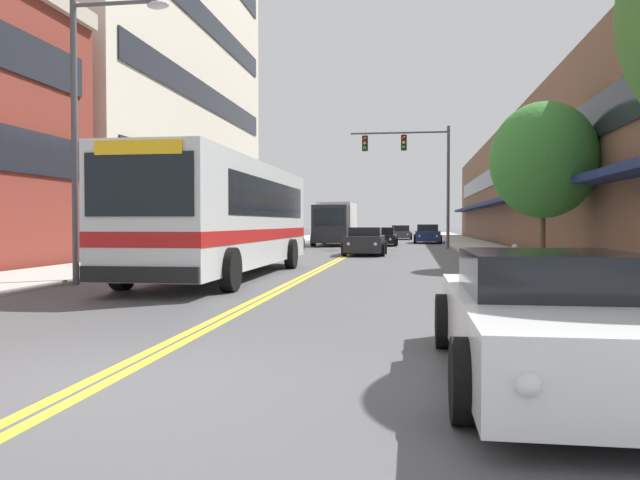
# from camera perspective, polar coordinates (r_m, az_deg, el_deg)

# --- Properties ---
(ground_plane) EXTENTS (240.00, 240.00, 0.00)m
(ground_plane) POSITION_cam_1_polar(r_m,az_deg,el_deg) (42.92, 4.28, -0.50)
(ground_plane) COLOR #4C4C4F
(sidewalk_left) EXTENTS (3.35, 106.00, 0.13)m
(sidewalk_left) POSITION_cam_1_polar(r_m,az_deg,el_deg) (44.00, -5.08, -0.37)
(sidewalk_left) COLOR #B2ADA5
(sidewalk_left) RESTS_ON ground_plane
(sidewalk_right) EXTENTS (3.35, 106.00, 0.13)m
(sidewalk_right) POSITION_cam_1_polar(r_m,az_deg,el_deg) (43.01, 13.86, -0.45)
(sidewalk_right) COLOR #B2ADA5
(sidewalk_right) RESTS_ON ground_plane
(centre_line) EXTENTS (0.34, 106.00, 0.01)m
(centre_line) POSITION_cam_1_polar(r_m,az_deg,el_deg) (42.92, 4.28, -0.50)
(centre_line) COLOR yellow
(centre_line) RESTS_ON ground_plane
(storefront_row_right) EXTENTS (9.10, 68.00, 8.16)m
(storefront_row_right) POSITION_cam_1_polar(r_m,az_deg,el_deg) (44.02, 21.59, 4.76)
(storefront_row_right) COLOR brown
(storefront_row_right) RESTS_ON ground_plane
(city_bus) EXTENTS (2.87, 11.81, 3.24)m
(city_bus) POSITION_cam_1_polar(r_m,az_deg,el_deg) (18.39, -8.46, 2.42)
(city_bus) COLOR silver
(city_bus) RESTS_ON ground_plane
(car_champagne_parked_left_near) EXTENTS (1.98, 4.70, 1.39)m
(car_champagne_parked_left_near) POSITION_cam_1_polar(r_m,az_deg,el_deg) (28.99, -6.57, -0.23)
(car_champagne_parked_left_near) COLOR beige
(car_champagne_parked_left_near) RESTS_ON ground_plane
(car_slate_blue_parked_left_far) EXTENTS (2.19, 4.26, 1.30)m
(car_slate_blue_parked_left_far) POSITION_cam_1_polar(r_m,az_deg,el_deg) (36.21, -3.54, 0.08)
(car_slate_blue_parked_left_far) COLOR #475675
(car_slate_blue_parked_left_far) RESTS_ON ground_plane
(car_white_parked_right_foreground) EXTENTS (2.14, 4.88, 1.26)m
(car_white_parked_right_foreground) POSITION_cam_1_polar(r_m,az_deg,el_deg) (6.60, 20.43, -6.77)
(car_white_parked_right_foreground) COLOR white
(car_white_parked_right_foreground) RESTS_ON ground_plane
(car_navy_parked_right_mid) EXTENTS (2.07, 4.82, 1.43)m
(car_navy_parked_right_mid) POSITION_cam_1_polar(r_m,az_deg,el_deg) (48.58, 9.79, 0.51)
(car_navy_parked_right_mid) COLOR #19234C
(car_navy_parked_right_mid) RESTS_ON ground_plane
(car_charcoal_moving_lead) EXTENTS (1.99, 4.19, 1.34)m
(car_charcoal_moving_lead) POSITION_cam_1_polar(r_m,az_deg,el_deg) (30.17, 4.15, -0.16)
(car_charcoal_moving_lead) COLOR #232328
(car_charcoal_moving_lead) RESTS_ON ground_plane
(car_black_moving_second) EXTENTS (2.18, 4.60, 1.24)m
(car_black_moving_second) POSITION_cam_1_polar(r_m,az_deg,el_deg) (42.87, 5.66, 0.27)
(car_black_moving_second) COLOR black
(car_black_moving_second) RESTS_ON ground_plane
(car_dark_grey_moving_third) EXTENTS (2.12, 4.88, 1.32)m
(car_dark_grey_moving_third) POSITION_cam_1_polar(r_m,az_deg,el_deg) (59.25, 7.39, 0.65)
(car_dark_grey_moving_third) COLOR #38383D
(car_dark_grey_moving_third) RESTS_ON ground_plane
(box_truck) EXTENTS (2.62, 7.37, 2.97)m
(box_truck) POSITION_cam_1_polar(r_m,az_deg,el_deg) (43.49, 1.45, 1.58)
(box_truck) COLOR #232328
(box_truck) RESTS_ON ground_plane
(traffic_signal_mast) EXTENTS (5.92, 0.38, 7.31)m
(traffic_signal_mast) POSITION_cam_1_polar(r_m,az_deg,el_deg) (37.99, 8.79, 7.04)
(traffic_signal_mast) COLOR #47474C
(traffic_signal_mast) RESTS_ON ground_plane
(street_lamp_left_near) EXTENTS (2.57, 0.28, 7.09)m
(street_lamp_left_near) POSITION_cam_1_polar(r_m,az_deg,el_deg) (16.78, -20.35, 10.92)
(street_lamp_left_near) COLOR #47474C
(street_lamp_left_near) RESTS_ON ground_plane
(street_tree_right_mid) EXTENTS (3.59, 3.59, 5.53)m
(street_tree_right_mid) POSITION_cam_1_polar(r_m,az_deg,el_deg) (22.67, 19.77, 6.89)
(street_tree_right_mid) COLOR brown
(street_tree_right_mid) RESTS_ON sidewalk_right
(fire_hydrant) EXTENTS (0.29, 0.21, 0.82)m
(fire_hydrant) POSITION_cam_1_polar(r_m,az_deg,el_deg) (18.60, 17.38, -1.62)
(fire_hydrant) COLOR #B7B7BC
(fire_hydrant) RESTS_ON sidewalk_right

